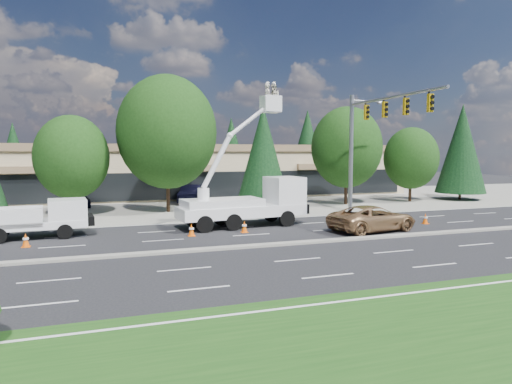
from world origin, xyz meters
name	(u,v)px	position (x,y,z in m)	size (l,w,h in m)	color
ground	(272,246)	(0.00, 0.00, 0.00)	(140.00, 140.00, 0.00)	black
concrete_apron	(193,204)	(0.00, 20.00, 0.01)	(140.00, 22.00, 0.01)	gray
grass_verge	(468,351)	(0.00, -13.00, 0.01)	(140.00, 10.00, 0.01)	#174112
road_median	(272,245)	(0.00, 0.00, 0.06)	(120.00, 0.55, 0.12)	gray
strip_mall	(175,169)	(0.00, 29.97, 2.83)	(50.40, 15.40, 5.50)	tan
tree_front_c	(72,157)	(-10.00, 15.00, 4.36)	(5.37, 5.37, 7.45)	#332114
tree_front_d	(167,132)	(-3.00, 15.00, 6.29)	(7.74, 7.74, 10.74)	#332114
tree_front_e	(263,153)	(5.00, 15.00, 4.65)	(4.40, 4.40, 8.66)	#332114
tree_front_f	(347,147)	(13.00, 15.00, 5.16)	(6.35, 6.35, 8.81)	#332114
tree_front_g	(411,158)	(20.00, 15.00, 4.15)	(5.11, 5.11, 7.09)	#332114
tree_front_h	(462,149)	(26.00, 15.00, 5.08)	(4.81, 4.81, 9.47)	#332114
tree_back_a	(14,154)	(-18.00, 42.00, 4.50)	(4.26, 4.26, 8.39)	#332114
tree_back_b	(131,148)	(-4.00, 42.00, 5.34)	(5.05, 5.05, 9.96)	#332114
tree_back_c	(231,149)	(10.00, 42.00, 5.17)	(4.89, 4.89, 9.65)	#332114
tree_back_d	(307,144)	(22.00, 42.00, 5.96)	(5.64, 5.64, 11.11)	#332114
signal_mast	(368,133)	(10.03, 7.04, 6.06)	(2.76, 10.16, 9.00)	gray
utility_pickup	(42,222)	(-11.20, 6.24, 0.86)	(5.60, 2.52, 2.09)	white
bucket_truck	(252,196)	(1.06, 6.27, 1.91)	(8.34, 3.30, 9.20)	white
traffic_cone_a	(26,240)	(-11.70, 3.74, 0.34)	(0.40, 0.40, 0.70)	#ED5807
traffic_cone_b	(191,230)	(-3.30, 4.02, 0.34)	(0.40, 0.40, 0.70)	#ED5807
traffic_cone_c	(244,227)	(-0.13, 4.13, 0.34)	(0.40, 0.40, 0.70)	#ED5807
traffic_cone_d	(361,222)	(7.24, 3.29, 0.34)	(0.40, 0.40, 0.70)	#ED5807
traffic_cone_e	(425,219)	(12.18, 3.32, 0.34)	(0.40, 0.40, 0.70)	#ED5807
minivan	(373,218)	(7.30, 2.08, 0.77)	(2.56, 5.55, 1.54)	#A37A4F
parked_car_west	(75,197)	(-10.17, 20.85, 0.83)	(1.96, 4.86, 1.66)	black
parked_car_east	(191,194)	(0.00, 21.00, 0.84)	(1.77, 5.07, 1.67)	black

